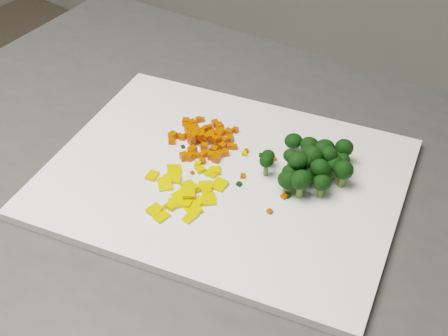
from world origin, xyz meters
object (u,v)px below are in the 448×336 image
Objects in this scene: cutting_board at (224,177)px; pepper_pile at (183,186)px; broccoli_pile at (311,162)px; carrot_pile at (206,133)px.

pepper_pile reaches higher than cutting_board.
broccoli_pile is (0.09, 0.06, 0.03)m from cutting_board.
carrot_pile is (-0.06, 0.04, 0.02)m from cutting_board.
broccoli_pile is at bearing 31.99° from cutting_board.
cutting_board is 4.50× the size of carrot_pile.
cutting_board is at bearing -148.01° from broccoli_pile.
cutting_board is 0.08m from carrot_pile.
carrot_pile is 0.10m from pepper_pile.
pepper_pile is (-0.02, -0.06, 0.01)m from cutting_board.
broccoli_pile reaches higher than cutting_board.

